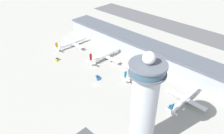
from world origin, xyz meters
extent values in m
plane|color=#9E9B93|center=(0.00, 0.00, 0.00)|extent=(1000.00, 1000.00, 0.00)
cube|color=#9399A3|center=(0.00, 70.00, 7.59)|extent=(214.26, 22.00, 15.18)
cube|color=#4C515B|center=(0.00, 70.00, 15.98)|extent=(214.26, 25.00, 1.60)
cube|color=#515154|center=(0.00, 164.09, 0.00)|extent=(321.39, 44.00, 0.01)
cylinder|color=#ADB2BC|center=(67.39, -23.54, 27.55)|extent=(14.52, 14.52, 55.11)
cylinder|color=#565B66|center=(67.39, -23.54, 55.51)|extent=(19.42, 19.42, 0.80)
cylinder|color=#334C60|center=(67.39, -23.54, 57.97)|extent=(17.87, 17.87, 4.12)
cylinder|color=#565B66|center=(67.39, -23.54, 60.53)|extent=(19.42, 19.42, 1.00)
sphere|color=white|center=(67.39, -23.54, 64.28)|extent=(6.51, 6.51, 6.51)
cylinder|color=white|center=(-73.64, 31.28, 4.32)|extent=(4.90, 34.99, 3.41)
cone|color=white|center=(-72.83, 50.24, 4.32)|extent=(3.54, 3.22, 3.41)
cone|color=white|center=(-74.48, 11.81, 4.32)|extent=(3.25, 4.22, 3.07)
cube|color=white|center=(-73.61, 31.98, 3.72)|extent=(34.66, 5.87, 0.44)
cylinder|color=#A8A8B2|center=(-80.81, 33.28, 2.69)|extent=(2.04, 3.83, 1.88)
cylinder|color=#A8A8B2|center=(-66.33, 32.67, 2.69)|extent=(2.04, 3.83, 1.88)
cube|color=orange|center=(-74.51, 10.99, 8.76)|extent=(0.42, 2.81, 5.46)
cube|color=white|center=(-74.53, 10.59, 4.66)|extent=(9.64, 2.41, 0.24)
cylinder|color=black|center=(-72.95, 47.50, 1.31)|extent=(0.28, 0.28, 2.61)
cylinder|color=black|center=(-71.26, 31.07, 1.31)|extent=(0.28, 0.28, 2.61)
cylinder|color=black|center=(-76.04, 31.28, 1.31)|extent=(0.28, 0.28, 2.61)
cylinder|color=white|center=(-25.88, 36.72, 4.31)|extent=(4.71, 29.93, 4.46)
cone|color=white|center=(-25.74, 53.67, 4.31)|extent=(4.50, 4.05, 4.46)
cone|color=white|center=(-26.02, 19.10, 4.31)|extent=(4.06, 5.39, 4.02)
cube|color=white|center=(-25.88, 37.32, 3.52)|extent=(39.69, 4.72, 0.44)
cylinder|color=#A8A8B2|center=(-34.20, 38.39, 2.17)|extent=(2.50, 4.93, 2.46)
cylinder|color=#A8A8B2|center=(-17.54, 38.25, 2.17)|extent=(2.50, 4.93, 2.46)
cube|color=red|center=(-26.03, 18.03, 10.11)|extent=(0.32, 2.80, 7.14)
cube|color=white|center=(-26.04, 17.63, 4.75)|extent=(12.52, 2.10, 0.24)
cylinder|color=black|center=(-25.77, 50.47, 1.04)|extent=(0.28, 0.28, 2.07)
cylinder|color=black|center=(-22.76, 36.49, 1.04)|extent=(0.28, 0.28, 2.07)
cylinder|color=black|center=(-29.01, 36.54, 1.04)|extent=(0.28, 0.28, 2.07)
cylinder|color=white|center=(18.39, 36.50, 4.56)|extent=(5.23, 27.64, 3.72)
cone|color=white|center=(19.24, 51.89, 4.56)|extent=(3.90, 3.55, 3.72)
cone|color=white|center=(17.51, 20.55, 4.56)|extent=(3.59, 4.65, 3.35)
cube|color=white|center=(18.42, 37.04, 3.91)|extent=(39.54, 6.56, 0.44)
cylinder|color=#A8A8B2|center=(10.22, 38.50, 2.79)|extent=(2.27, 4.20, 2.05)
cylinder|color=#A8A8B2|center=(26.73, 37.59, 2.79)|extent=(2.27, 4.20, 2.05)
cube|color=#197FB2|center=(17.46, 19.65, 9.41)|extent=(0.45, 2.81, 5.96)
cube|color=white|center=(17.44, 19.25, 4.94)|extent=(10.52, 2.57, 0.24)
cylinder|color=black|center=(19.08, 49.02, 1.35)|extent=(0.28, 0.28, 2.70)
cylinder|color=black|center=(20.98, 36.10, 1.35)|extent=(0.28, 0.28, 2.70)
cylinder|color=black|center=(15.77, 36.39, 1.35)|extent=(0.28, 0.28, 2.70)
cylinder|color=white|center=(68.32, 32.07, 4.41)|extent=(4.01, 33.16, 3.55)
cone|color=white|center=(68.58, 50.22, 4.41)|extent=(3.59, 3.24, 3.55)
cone|color=white|center=(68.06, 13.38, 4.41)|extent=(3.25, 4.30, 3.19)
cube|color=white|center=(68.33, 32.73, 3.79)|extent=(34.08, 4.88, 0.44)
cylinder|color=#A8A8B2|center=(61.20, 33.83, 2.72)|extent=(2.01, 3.93, 1.95)
cylinder|color=#A8A8B2|center=(75.49, 33.63, 2.72)|extent=(2.01, 3.93, 1.95)
cube|color=#197FB2|center=(68.05, 12.53, 9.02)|extent=(0.34, 2.80, 5.68)
cube|color=white|center=(68.04, 12.13, 4.77)|extent=(9.96, 2.14, 0.24)
cylinder|color=black|center=(68.54, 47.43, 1.32)|extent=(0.28, 0.28, 2.64)
cylinder|color=black|center=(70.81, 31.90, 1.32)|extent=(0.28, 0.28, 2.64)
cylinder|color=black|center=(65.84, 31.97, 1.32)|extent=(0.28, 0.28, 2.64)
cube|color=black|center=(63.78, 20.17, 0.06)|extent=(2.94, 6.37, 0.12)
cube|color=#195699|center=(63.78, 20.17, 0.75)|extent=(3.14, 7.55, 1.51)
cube|color=#232D38|center=(63.72, 19.44, 2.13)|extent=(2.42, 2.38, 1.23)
cube|color=black|center=(-5.34, 7.65, 0.06)|extent=(6.27, 5.04, 0.12)
cube|color=#195699|center=(-5.34, 7.65, 0.75)|extent=(7.28, 5.69, 1.49)
cube|color=#232D38|center=(-4.73, 7.30, 2.10)|extent=(2.92, 2.95, 1.22)
cube|color=black|center=(-59.38, 0.12, 0.06)|extent=(4.14, 5.33, 0.12)
cube|color=gold|center=(-59.38, 0.12, 0.69)|extent=(4.60, 6.20, 1.38)
cube|color=#232D38|center=(-59.61, 0.64, 1.95)|extent=(2.69, 2.45, 1.13)
camera|label=1|loc=(117.00, -100.36, 116.55)|focal=35.00mm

